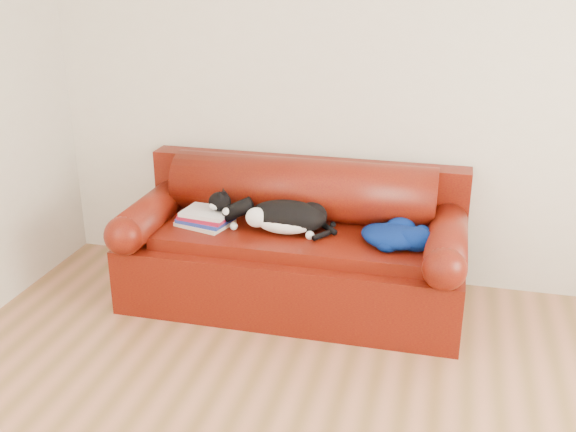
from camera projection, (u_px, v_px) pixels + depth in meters
name	position (u px, v px, depth m)	size (l,w,h in m)	color
room_shell	(361.00, 90.00, 2.29)	(4.52, 4.02, 2.61)	beige
sofa_base	(294.00, 267.00, 4.28)	(2.10, 0.90, 0.50)	#3B0207
sofa_back	(302.00, 210.00, 4.39)	(2.10, 1.01, 0.88)	#3B0207
book_stack	(206.00, 218.00, 4.24)	(0.37, 0.32, 0.10)	beige
cat	(286.00, 218.00, 4.11)	(0.70, 0.36, 0.25)	black
blanket	(396.00, 235.00, 3.95)	(0.45, 0.36, 0.14)	#020D47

